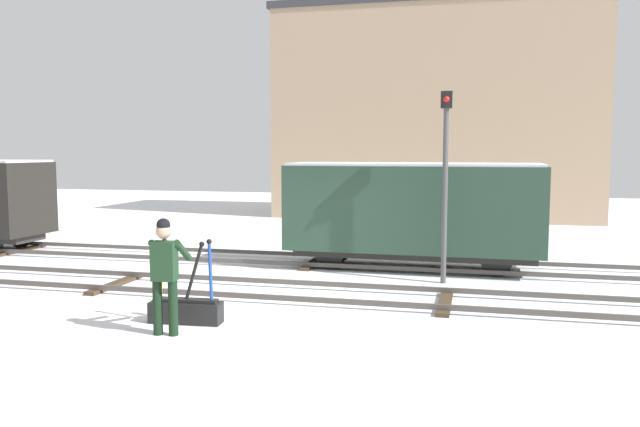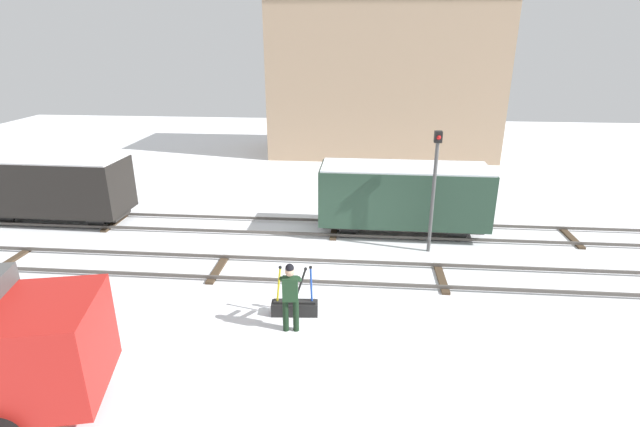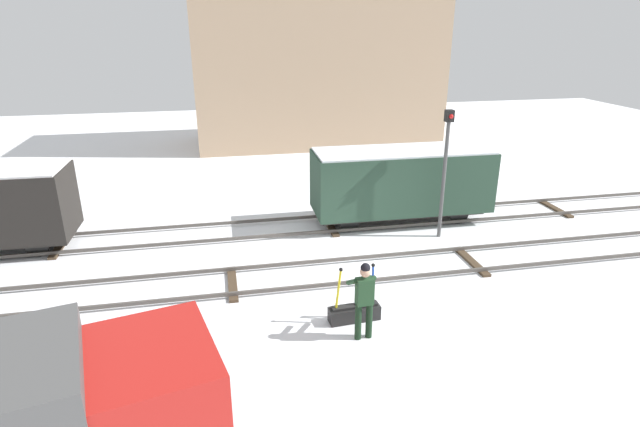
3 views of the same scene
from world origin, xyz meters
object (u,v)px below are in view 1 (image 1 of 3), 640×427
object	(u,v)px
switch_lever_frame	(186,309)
signal_post	(445,168)
freight_car_near_switch	(413,209)
rail_worker	(165,268)

from	to	relation	value
switch_lever_frame	signal_post	bearing A→B (deg)	42.71
switch_lever_frame	signal_post	xyz separation A→B (m)	(4.09, 4.38, 2.30)
switch_lever_frame	freight_car_near_switch	bearing A→B (deg)	57.01
switch_lever_frame	rail_worker	size ratio (longest dim) A/B	0.78
signal_post	switch_lever_frame	bearing A→B (deg)	-133.05
switch_lever_frame	rail_worker	world-z (taller)	rail_worker
signal_post	freight_car_near_switch	size ratio (longest dim) A/B	0.68
switch_lever_frame	freight_car_near_switch	distance (m)	6.89
switch_lever_frame	signal_post	distance (m)	6.42
signal_post	freight_car_near_switch	world-z (taller)	signal_post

